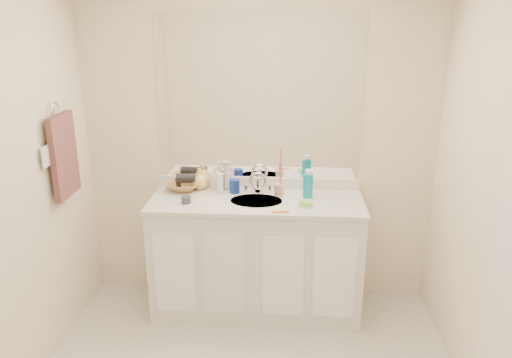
{
  "coord_description": "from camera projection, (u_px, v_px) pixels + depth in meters",
  "views": [
    {
      "loc": [
        0.21,
        -2.28,
        2.13
      ],
      "look_at": [
        0.0,
        0.97,
        1.05
      ],
      "focal_mm": 35.0,
      "sensor_mm": 36.0,
      "label": 1
    }
  ],
  "objects": [
    {
      "name": "tan_cup",
      "position": [
        279.0,
        190.0,
        3.61
      ],
      "size": [
        0.07,
        0.07,
        0.09
      ],
      "primitive_type": "cylinder",
      "rotation": [
        0.0,
        0.0,
        -0.09
      ],
      "color": "#CEAB91",
      "rests_on": "countertop"
    },
    {
      "name": "vanity_cabinet",
      "position": [
        256.0,
        257.0,
        3.69
      ],
      "size": [
        1.5,
        0.55,
        0.85
      ],
      "primitive_type": "cube",
      "color": "silver",
      "rests_on": "floor"
    },
    {
      "name": "mouthwash_bottle",
      "position": [
        308.0,
        186.0,
        3.56
      ],
      "size": [
        0.09,
        0.09,
        0.17
      ],
      "primitive_type": "cylinder",
      "rotation": [
        0.0,
        0.0,
        -0.28
      ],
      "color": "#0E91A8",
      "rests_on": "countertop"
    },
    {
      "name": "blue_mug",
      "position": [
        235.0,
        186.0,
        3.66
      ],
      "size": [
        0.08,
        0.08,
        0.1
      ],
      "primitive_type": "cylinder",
      "rotation": [
        0.0,
        0.0,
        0.11
      ],
      "color": "navy",
      "rests_on": "countertop"
    },
    {
      "name": "extra_white_bottle",
      "position": [
        220.0,
        184.0,
        3.63
      ],
      "size": [
        0.06,
        0.06,
        0.15
      ],
      "primitive_type": "cylinder",
      "rotation": [
        0.0,
        0.0,
        -0.42
      ],
      "color": "white",
      "rests_on": "countertop"
    },
    {
      "name": "sink_basin",
      "position": [
        256.0,
        202.0,
        3.53
      ],
      "size": [
        0.37,
        0.37,
        0.02
      ],
      "primitive_type": "cylinder",
      "color": "#BBB0A4",
      "rests_on": "countertop"
    },
    {
      "name": "orange_comb",
      "position": [
        280.0,
        212.0,
        3.31
      ],
      "size": [
        0.12,
        0.05,
        0.0
      ],
      "primitive_type": "cube",
      "rotation": [
        0.0,
        0.0,
        0.21
      ],
      "color": "#DB4C17",
      "rests_on": "countertop"
    },
    {
      "name": "soap_bottle_cream",
      "position": [
        218.0,
        178.0,
        3.73
      ],
      "size": [
        0.11,
        0.11,
        0.18
      ],
      "primitive_type": "imported",
      "rotation": [
        0.0,
        0.0,
        -0.43
      ],
      "color": "beige",
      "rests_on": "countertop"
    },
    {
      "name": "switch_plate",
      "position": [
        45.0,
        157.0,
        3.06
      ],
      "size": [
        0.01,
        0.08,
        0.13
      ],
      "primitive_type": "cube",
      "color": "white",
      "rests_on": "wall_left"
    },
    {
      "name": "soap_bottle_white",
      "position": [
        229.0,
        178.0,
        3.73
      ],
      "size": [
        0.08,
        0.08,
        0.18
      ],
      "primitive_type": "imported",
      "rotation": [
        0.0,
        0.0,
        -0.2
      ],
      "color": "silver",
      "rests_on": "countertop"
    },
    {
      "name": "countertop",
      "position": [
        256.0,
        201.0,
        3.55
      ],
      "size": [
        1.52,
        0.57,
        0.03
      ],
      "primitive_type": "cube",
      "color": "silver",
      "rests_on": "vanity_cabinet"
    },
    {
      "name": "towel_ring",
      "position": [
        55.0,
        110.0,
        3.17
      ],
      "size": [
        0.01,
        0.11,
        0.11
      ],
      "primitive_type": "torus",
      "rotation": [
        0.0,
        1.57,
        0.0
      ],
      "color": "silver",
      "rests_on": "wall_left"
    },
    {
      "name": "soap_dish",
      "position": [
        305.0,
        206.0,
        3.4
      ],
      "size": [
        0.12,
        0.11,
        0.01
      ],
      "primitive_type": "cube",
      "rotation": [
        0.0,
        0.0,
        -0.43
      ],
      "color": "silver",
      "rests_on": "countertop"
    },
    {
      "name": "soap_bottle_yellow",
      "position": [
        200.0,
        179.0,
        3.74
      ],
      "size": [
        0.13,
        0.13,
        0.16
      ],
      "primitive_type": "imported",
      "rotation": [
        0.0,
        0.0,
        -0.02
      ],
      "color": "#FECD62",
      "rests_on": "countertop"
    },
    {
      "name": "mirror",
      "position": [
        259.0,
        98.0,
        3.58
      ],
      "size": [
        1.48,
        0.01,
        1.2
      ],
      "primitive_type": "cube",
      "color": "white",
      "rests_on": "wall_back"
    },
    {
      "name": "toothbrush",
      "position": [
        280.0,
        176.0,
        3.57
      ],
      "size": [
        0.02,
        0.04,
        0.2
      ],
      "primitive_type": "cylinder",
      "rotation": [
        0.14,
        0.0,
        -0.38
      ],
      "color": "#E53C71",
      "rests_on": "tan_cup"
    },
    {
      "name": "dark_jar",
      "position": [
        186.0,
        200.0,
        3.47
      ],
      "size": [
        0.08,
        0.08,
        0.05
      ],
      "primitive_type": "cylinder",
      "rotation": [
        0.0,
        0.0,
        0.28
      ],
      "color": "#393A40",
      "rests_on": "countertop"
    },
    {
      "name": "backsplash",
      "position": [
        259.0,
        182.0,
        3.78
      ],
      "size": [
        1.52,
        0.03,
        0.08
      ],
      "primitive_type": "cube",
      "color": "white",
      "rests_on": "countertop"
    },
    {
      "name": "hair_dryer",
      "position": [
        186.0,
        178.0,
        3.71
      ],
      "size": [
        0.15,
        0.09,
        0.07
      ],
      "primitive_type": "cylinder",
      "rotation": [
        0.0,
        1.57,
        0.12
      ],
      "color": "black",
      "rests_on": "wicker_basket"
    },
    {
      "name": "green_soap",
      "position": [
        305.0,
        204.0,
        3.4
      ],
      "size": [
        0.09,
        0.08,
        0.03
      ],
      "primitive_type": "cube",
      "rotation": [
        0.0,
        0.0,
        -0.44
      ],
      "color": "#89DF36",
      "rests_on": "soap_dish"
    },
    {
      "name": "hand_towel",
      "position": [
        64.0,
        156.0,
        3.27
      ],
      "size": [
        0.04,
        0.32,
        0.55
      ],
      "primitive_type": "cube",
      "color": "#4C2B28",
      "rests_on": "towel_ring"
    },
    {
      "name": "wicker_basket",
      "position": [
        184.0,
        186.0,
        3.73
      ],
      "size": [
        0.29,
        0.29,
        0.06
      ],
      "primitive_type": "imported",
      "rotation": [
        0.0,
        0.0,
        -0.14
      ],
      "color": "#AC7845",
      "rests_on": "countertop"
    },
    {
      "name": "faucet",
      "position": [
        258.0,
        185.0,
        3.68
      ],
      "size": [
        0.02,
        0.02,
        0.11
      ],
      "primitive_type": "cylinder",
      "color": "silver",
      "rests_on": "countertop"
    },
    {
      "name": "wall_back",
      "position": [
        259.0,
        146.0,
        3.7
      ],
      "size": [
        2.6,
        0.02,
        2.4
      ],
      "primitive_type": "cube",
      "color": "#FAE6C3",
      "rests_on": "floor"
    }
  ]
}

